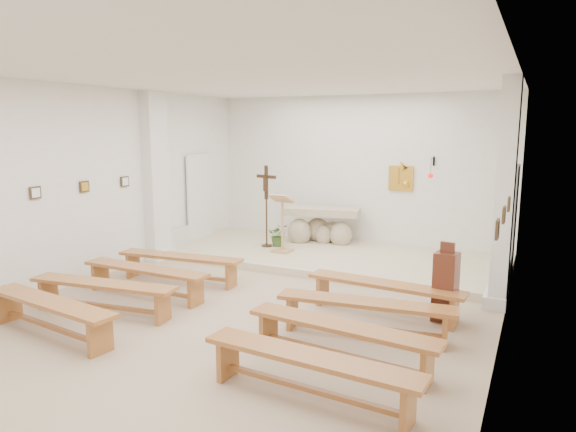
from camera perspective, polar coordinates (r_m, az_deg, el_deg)
The scene contains 31 objects.
ground at distance 7.91m, azimuth -4.53°, elevation -10.59°, with size 7.00×10.00×0.00m, color tan.
wall_left at distance 9.74m, azimuth -22.65°, elevation 3.11°, with size 0.02×10.00×3.50m, color white.
wall_right at distance 6.46m, azimuth 22.95°, elevation 0.11°, with size 0.02×10.00×3.50m, color white.
wall_back at distance 12.03m, azimuth 7.60°, elevation 4.87°, with size 7.00×0.02×3.50m, color white.
ceiling at distance 7.47m, azimuth -4.90°, elevation 15.42°, with size 7.00×10.00×0.02m, color silver.
sanctuary_platform at distance 10.91m, azimuth 4.90°, elevation -4.49°, with size 6.98×3.00×0.15m, color beige.
pilaster_left at distance 11.08m, azimuth -14.45°, elevation 4.24°, with size 0.26×0.55×3.50m, color white.
pilaster_right at distance 8.44m, azimuth 22.97°, elevation 2.19°, with size 0.26×0.55×3.50m, color white.
gold_wall_relief at distance 11.72m, azimuth 12.43°, elevation 4.11°, with size 0.55×0.04×0.55m, color gold.
sanctuary_lamp at distance 11.31m, azimuth 15.60°, elevation 4.60°, with size 0.11×0.36×0.44m.
station_frame_left_front at distance 9.23m, azimuth -26.27°, elevation 2.34°, with size 0.03×0.20×0.20m, color #3C2D1A.
station_frame_left_mid at distance 9.86m, azimuth -21.69°, elevation 3.06°, with size 0.03×0.20×0.20m, color #3C2D1A.
station_frame_left_rear at distance 10.56m, azimuth -17.68°, elevation 3.68°, with size 0.03×0.20×0.20m, color #3C2D1A.
station_frame_right_front at distance 5.67m, azimuth 22.24°, elevation -1.37°, with size 0.03×0.20×0.20m, color #3C2D1A.
station_frame_right_mid at distance 6.66m, azimuth 22.87°, elevation 0.12°, with size 0.03×0.20×0.20m, color #3C2D1A.
station_frame_right_rear at distance 7.65m, azimuth 23.34°, elevation 1.23°, with size 0.03×0.20×0.20m, color #3C2D1A.
radiator_left at distance 11.87m, azimuth -12.18°, elevation -2.56°, with size 0.10×0.85×0.52m, color silver.
radiator_right at distance 9.41m, azimuth 23.00°, elevation -6.32°, with size 0.10×0.85×0.52m, color silver.
altar at distance 11.86m, azimuth 3.71°, elevation -1.29°, with size 1.80×0.97×0.88m.
lectern at distance 10.82m, azimuth -0.67°, elevation -0.82°, with size 0.46×0.40×1.25m.
crucifix_stand at distance 11.29m, azimuth -2.43°, elevation 1.78°, with size 0.54×0.24×1.80m.
potted_plant at distance 11.43m, azimuth -1.05°, elevation -2.12°, with size 0.46×0.39×0.51m, color #335622.
donation_pedestal at distance 7.75m, azimuth 17.11°, elevation -7.47°, with size 0.35×0.35×1.16m.
bench_left_front at distance 9.46m, azimuth -11.91°, elevation -5.01°, with size 2.39×0.63×0.50m.
bench_right_front at distance 7.80m, azimuth 10.65°, elevation -8.13°, with size 2.38×0.56×0.50m.
bench_left_second at distance 8.79m, azimuth -15.59°, elevation -6.30°, with size 2.36×0.40×0.50m.
bench_right_second at distance 6.97m, azimuth 8.59°, elevation -10.26°, with size 2.39×0.66×0.50m.
bench_left_third at distance 8.16m, azimuth -19.89°, elevation -7.76°, with size 2.39×0.69×0.50m.
bench_right_third at distance 6.16m, azimuth 5.93°, elevation -12.94°, with size 2.38×0.60×0.50m.
bench_left_fourth at distance 7.59m, azimuth -24.90°, elevation -9.39°, with size 2.39×0.66×0.50m.
bench_right_fourth at distance 5.38m, azimuth 2.41°, elevation -16.36°, with size 2.38×0.52×0.50m.
Camera 1 is at (3.82, -6.37, 2.73)m, focal length 32.00 mm.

